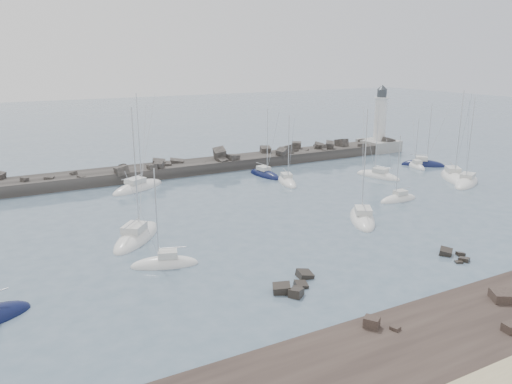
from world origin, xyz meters
TOP-DOWN VIEW (x-y plane):
  - ground at (0.00, 0.00)m, footprint 400.00×400.00m
  - rock_shelf at (0.20, -22.00)m, footprint 140.00×12.00m
  - rock_cluster_near at (-4.48, -8.71)m, footprint 5.33×4.51m
  - rock_cluster_far at (13.78, -10.33)m, footprint 2.71×3.63m
  - breakwater at (-7.26, 37.99)m, footprint 115.00×7.34m
  - lighthouse at (47.00, 38.00)m, footprint 7.00×7.00m
  - sailboat_3 at (-13.29, 9.91)m, footprint 8.71×9.74m
  - sailboat_4 at (-7.25, 31.13)m, footprint 10.20×7.47m
  - sailboat_5 at (-12.84, 1.37)m, footprint 6.91×3.99m
  - sailboat_6 at (14.87, 23.40)m, footprint 4.33×7.86m
  - sailboat_7 at (13.31, 3.07)m, footprint 7.51×9.42m
  - sailboat_8 at (14.14, 29.40)m, footprint 3.44×8.02m
  - sailboat_9 at (23.49, 7.41)m, footprint 6.32×2.05m
  - sailboat_10 at (30.54, 19.54)m, footprint 4.78×8.62m
  - sailboat_11 at (39.81, 9.29)m, footprint 9.69×6.90m
  - sailboat_12 at (41.94, 22.12)m, footprint 3.79×6.28m
  - sailboat_13 at (40.63, 12.64)m, footprint 8.08×9.99m
  - sailboat_14 at (43.97, 22.43)m, footprint 7.24×7.13m

SIDE VIEW (x-z plane):
  - ground at x=0.00m, z-range 0.00..0.00m
  - rock_shelf at x=0.20m, z-range -0.88..0.90m
  - rock_cluster_far at x=13.78m, z-range -0.58..0.71m
  - rock_cluster_near at x=-4.48m, z-range -0.68..0.85m
  - sailboat_12 at x=41.94m, z-range -4.71..4.98m
  - sailboat_11 at x=39.81m, z-range -7.24..7.51m
  - sailboat_10 at x=30.54m, z-range -6.38..6.65m
  - sailboat_6 at x=14.87m, z-range -5.85..6.12m
  - sailboat_9 at x=23.49m, z-range -4.94..5.22m
  - sailboat_8 at x=14.14m, z-range -6.04..6.32m
  - sailboat_4 at x=-7.25m, z-range -7.67..7.96m
  - sailboat_5 at x=-12.84m, z-range -5.20..5.49m
  - sailboat_7 at x=13.31m, z-range -7.25..7.54m
  - sailboat_3 at x=-13.29m, z-range -7.76..8.07m
  - sailboat_14 at x=43.97m, z-range -6.09..6.39m
  - sailboat_13 at x=40.63m, z-range -7.72..8.03m
  - breakwater at x=-7.26m, z-range -2.43..3.10m
  - lighthouse at x=47.00m, z-range -4.21..10.39m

